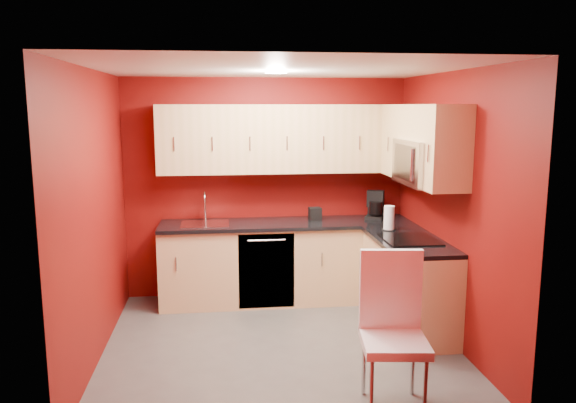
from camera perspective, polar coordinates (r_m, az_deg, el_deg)
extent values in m
plane|color=#4F4C49|center=(5.38, -0.80, -14.29)|extent=(3.20, 3.20, 0.00)
plane|color=white|center=(4.92, -0.88, 13.35)|extent=(3.20, 3.20, 0.00)
plane|color=#690D0A|center=(6.47, -2.23, 1.38)|extent=(3.20, 0.00, 3.20)
plane|color=#690D0A|center=(3.55, 1.71, -5.60)|extent=(3.20, 0.00, 3.20)
plane|color=#690D0A|center=(5.09, -19.05, -1.43)|extent=(0.00, 3.00, 3.00)
plane|color=#690D0A|center=(5.40, 16.29, -0.67)|extent=(0.00, 3.00, 3.00)
cube|color=tan|center=(6.37, -0.16, -6.25)|extent=(2.80, 0.60, 0.87)
cube|color=tan|center=(5.72, 12.11, -8.35)|extent=(0.60, 1.30, 0.87)
cube|color=black|center=(6.25, -0.14, -2.27)|extent=(2.80, 0.63, 0.04)
cube|color=black|center=(5.58, 12.18, -3.96)|extent=(0.63, 1.27, 0.04)
cube|color=#D9B37B|center=(6.26, -0.30, 6.40)|extent=(2.80, 0.35, 0.75)
cube|color=#D9B37B|center=(6.08, 11.83, 6.09)|extent=(0.35, 0.57, 0.75)
cube|color=#D9B37B|center=(5.00, 16.04, 5.18)|extent=(0.35, 0.22, 0.75)
cube|color=#D9B37B|center=(5.44, 14.14, 7.82)|extent=(0.35, 0.76, 0.33)
cube|color=silver|center=(5.46, 13.74, 3.89)|extent=(0.40, 0.76, 0.42)
cube|color=black|center=(5.39, 11.84, 3.90)|extent=(0.02, 0.62, 0.33)
cylinder|color=silver|center=(5.17, 12.43, 3.63)|extent=(0.02, 0.02, 0.29)
cube|color=black|center=(5.54, 12.26, -3.79)|extent=(0.50, 0.55, 0.01)
cube|color=silver|center=(6.20, -8.43, -2.33)|extent=(0.52, 0.42, 0.02)
cylinder|color=silver|center=(6.37, -8.42, -0.77)|extent=(0.02, 0.02, 0.26)
torus|color=silver|center=(6.28, -8.46, 0.29)|extent=(0.02, 0.16, 0.16)
cylinder|color=silver|center=(6.22, -8.46, -0.36)|extent=(0.02, 0.02, 0.12)
cube|color=black|center=(6.07, -2.20, -7.07)|extent=(0.60, 0.02, 0.82)
cylinder|color=white|center=(5.22, -1.23, 12.98)|extent=(0.20, 0.20, 0.01)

